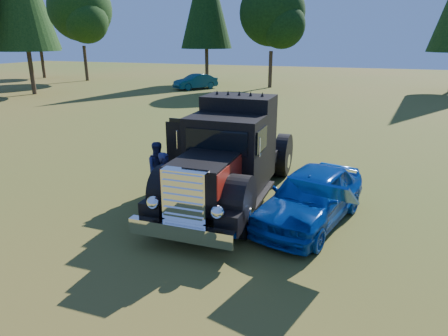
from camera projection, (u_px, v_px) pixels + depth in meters
ground at (167, 210)px, 11.27m from camera, size 120.00×120.00×0.00m
diamond_t_truck at (229, 159)px, 11.55m from camera, size 3.38×7.16×3.00m
hotrod_coupe at (311, 196)px, 10.29m from camera, size 2.75×4.57×1.89m
spectator_near at (166, 182)px, 10.97m from camera, size 0.53×0.69×1.69m
spectator_far at (159, 169)px, 12.16m from camera, size 1.02×1.01×1.66m
distant_teal_car at (196, 82)px, 37.52m from camera, size 3.63×4.24×1.38m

